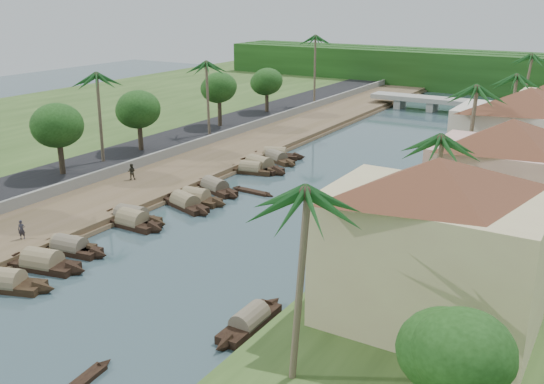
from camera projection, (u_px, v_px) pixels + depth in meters
The scene contains 44 objects.
ground at pixel (194, 260), 47.45m from camera, with size 220.00×220.00×0.00m, color #364B51.
left_bank at pixel (192, 167), 71.44m from camera, with size 10.00×180.00×0.80m, color brown.
right_bank at pixel (500, 220), 54.22m from camera, with size 16.00×180.00×1.20m, color #2D461C.
road at pixel (138, 155), 75.51m from camera, with size 8.00×180.00×1.40m, color black.
retaining_wall at pixel (164, 154), 73.20m from camera, with size 0.40×180.00×1.10m, color gray.
far_left_fill at pixel (2, 131), 88.50m from camera, with size 45.00×220.00×1.35m, color #2D461C.
treeline at pixel (487, 72), 127.57m from camera, with size 120.00×14.00×8.00m.
bridge at pixel (450, 103), 105.49m from camera, with size 28.00×4.00×2.40m.
building_near at pixel (432, 242), 34.52m from camera, with size 14.85×14.85×10.20m.
building_mid at pixel (506, 179), 47.12m from camera, with size 14.11×14.11×9.70m.
building_far at pixel (524, 139), 58.93m from camera, with size 15.59×15.59×10.20m.
sampan_1 at pixel (43, 263), 45.86m from camera, with size 8.02×3.48×2.31m.
sampan_2 at pixel (3, 283), 42.79m from camera, with size 8.39×4.34×2.19m.
sampan_3 at pixel (70, 248), 48.70m from camera, with size 7.50×2.54×2.01m.
sampan_4 at pixel (67, 246), 48.96m from camera, with size 6.58×3.31×1.89m.
sampan_5 at pixel (133, 222), 54.18m from camera, with size 7.20×2.07×2.29m.
sampan_6 at pixel (131, 218), 55.19m from camera, with size 7.87×2.78×2.29m.
sampan_7 at pixel (185, 203), 58.98m from camera, with size 8.12×3.96×2.14m.
sampan_8 at pixel (196, 199), 60.28m from camera, with size 7.36×2.37×2.24m.
sampan_9 at pixel (215, 187), 63.79m from camera, with size 8.34×4.15×2.11m.
sampan_10 at pixel (251, 170), 70.25m from camera, with size 7.30×3.08×2.00m.
sampan_11 at pixel (259, 166), 71.63m from camera, with size 8.95×3.72×2.47m.
sampan_12 at pixel (276, 158), 75.17m from camera, with size 7.98×4.43×1.95m.
sampan_13 at pixel (275, 155), 76.43m from camera, with size 7.99×4.61×2.19m.
sampan_14 at pixel (250, 321), 37.78m from camera, with size 1.63×7.55×1.88m.
sampan_15 at pixel (341, 256), 47.16m from camera, with size 4.63×8.55×2.27m.
sampan_16 at pixel (417, 188), 63.79m from camera, with size 3.62×8.46×2.06m.
canoe_1 at pixel (69, 248), 49.51m from camera, with size 5.07×1.27×0.81m.
canoe_2 at pixel (252, 192), 63.40m from camera, with size 5.44×1.06×0.79m.
palm_0 at pixel (297, 194), 27.84m from camera, with size 3.20×3.20×11.69m.
palm_1 at pixel (432, 140), 41.92m from camera, with size 3.20×3.20×10.78m.
palm_2 at pixel (474, 90), 54.77m from camera, with size 3.20×3.20×12.16m.
palm_3 at pixel (515, 78), 66.25m from camera, with size 3.20×3.20×11.64m.
palm_5 at pixel (96, 77), 67.03m from camera, with size 3.20×3.20×11.48m.
palm_6 at pixel (207, 65), 80.53m from camera, with size 3.20×3.20×11.22m.
palm_7 at pixel (527, 57), 83.06m from camera, with size 3.20×3.20×12.14m.
palm_8 at pixel (316, 38), 102.55m from camera, with size 3.20×3.20×13.07m.
tree_2 at pixel (58, 126), 63.65m from camera, with size 5.41×5.41×7.47m.
tree_3 at pixel (139, 110), 73.65m from camera, with size 5.31×5.31×7.21m.
tree_4 at pixel (219, 88), 87.11m from camera, with size 4.95×4.95×7.59m.
tree_5 at pixel (267, 82), 98.02m from camera, with size 4.92×4.92×6.87m.
tree_7 at pixel (456, 354), 24.83m from camera, with size 4.27×4.27×6.48m.
person_near at pixel (22, 230), 49.22m from camera, with size 0.58×0.38×1.60m, color #2A2931.
person_far at pixel (132, 172), 65.00m from camera, with size 0.85×0.66×1.75m, color #2E2C20.
Camera 1 is at (27.63, -34.02, 19.90)m, focal length 40.00 mm.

